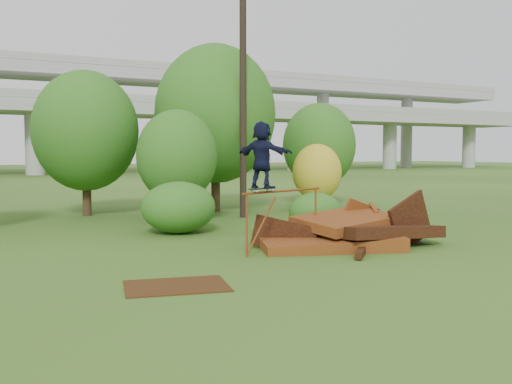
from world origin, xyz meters
name	(u,v)px	position (x,y,z in m)	size (l,w,h in m)	color
ground	(320,258)	(0.00, 0.00, 0.00)	(240.00, 240.00, 0.00)	#2D5116
scrap_pile	(349,233)	(1.80, 1.21, 0.38)	(5.78, 3.80, 1.86)	#50270E
grind_rail	(284,205)	(-0.21, 1.49, 1.25)	(3.06, 1.13, 1.67)	brown
skateboard	(262,189)	(-1.04, 1.20, 1.75)	(0.88, 0.50, 0.09)	black
skater	(262,155)	(-1.04, 1.20, 2.64)	(1.62, 0.52, 1.75)	black
flat_plate	(176,286)	(-4.29, -1.22, 0.01)	(2.05, 1.46, 0.03)	#3C210C
tree_1	(86,131)	(-3.29, 12.79, 3.60)	(4.42, 4.42, 6.15)	black
tree_2	(177,156)	(-0.73, 8.60, 2.55)	(3.07, 3.07, 4.32)	black
tree_3	(215,114)	(2.29, 11.89, 4.43)	(5.46, 5.46, 7.57)	black
tree_4	(317,172)	(6.31, 9.61, 1.79)	(2.24, 2.24, 3.09)	black
tree_5	(319,145)	(8.08, 12.09, 3.05)	(3.69, 3.69, 5.18)	black
shrub_left	(179,207)	(-1.64, 5.97, 0.87)	(2.50, 2.31, 1.73)	#165416
shrub_right	(315,212)	(2.73, 4.35, 0.66)	(1.87, 1.72, 1.33)	#165416
utility_pole	(243,84)	(2.32, 9.11, 5.50)	(1.40, 0.28, 10.86)	black
freeway_overpass	(30,90)	(0.00, 62.92, 10.32)	(160.00, 15.00, 13.70)	gray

